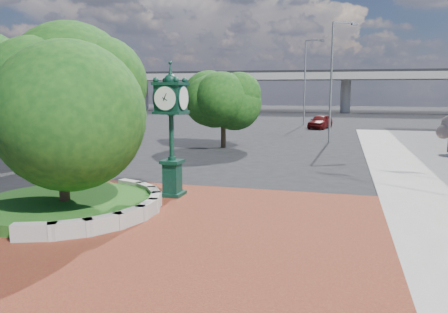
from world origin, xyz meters
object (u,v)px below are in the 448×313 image
parked_car (320,121)px  street_lamp_near (334,73)px  post_clock (171,125)px  street_lamp_far (307,76)px

parked_car → street_lamp_near: bearing=-68.3°
street_lamp_near → post_clock: bearing=-105.9°
post_clock → street_lamp_near: size_ratio=0.56×
post_clock → parked_car: post_clock is taller
post_clock → street_lamp_near: 21.37m
post_clock → street_lamp_far: bearing=86.3°
post_clock → street_lamp_near: (5.82, 20.39, 2.69)m
post_clock → street_lamp_near: street_lamp_near is taller
street_lamp_near → street_lamp_far: 16.79m
street_lamp_near → parked_car: bearing=97.0°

